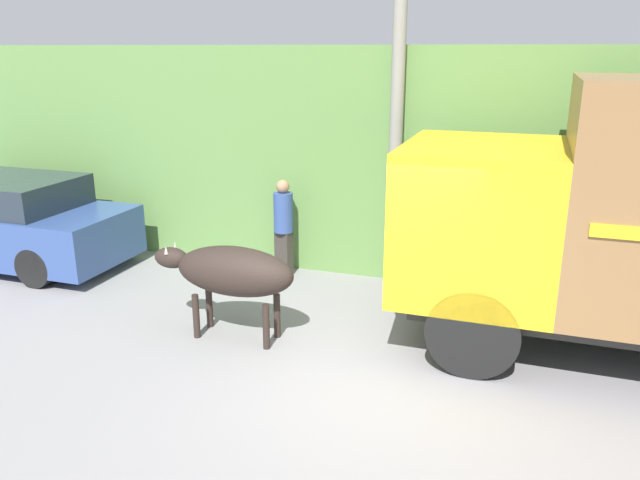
{
  "coord_description": "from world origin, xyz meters",
  "views": [
    {
      "loc": [
        1.71,
        -6.39,
        3.73
      ],
      "look_at": [
        -0.81,
        0.97,
        1.32
      ],
      "focal_mm": 35.0,
      "sensor_mm": 36.0,
      "label": 1
    }
  ],
  "objects": [
    {
      "name": "pedestrian_on_hill",
      "position": [
        -2.13,
        2.93,
        0.91
      ],
      "size": [
        0.4,
        0.4,
        1.65
      ],
      "rotation": [
        0.0,
        0.0,
        2.87
      ],
      "color": "#38332D",
      "rests_on": "ground_plane"
    },
    {
      "name": "building_backdrop",
      "position": [
        -3.3,
        4.68,
        1.34
      ],
      "size": [
        4.66,
        2.7,
        2.65
      ],
      "color": "#8CC69E",
      "rests_on": "ground_plane"
    },
    {
      "name": "brown_cow",
      "position": [
        -1.86,
        0.47,
        0.93
      ],
      "size": [
        2.0,
        0.66,
        1.27
      ],
      "rotation": [
        0.0,
        0.0,
        0.09
      ],
      "color": "#2D231E",
      "rests_on": "ground_plane"
    },
    {
      "name": "utility_pole",
      "position": [
        -0.3,
        3.09,
        2.89
      ],
      "size": [
        0.9,
        0.21,
        5.53
      ],
      "color": "gray",
      "rests_on": "ground_plane"
    },
    {
      "name": "ground_plane",
      "position": [
        0.0,
        0.0,
        0.0
      ],
      "size": [
        60.0,
        60.0,
        0.0
      ],
      "primitive_type": "plane",
      "color": "gray"
    },
    {
      "name": "parked_suv",
      "position": [
        -7.17,
        1.9,
        0.76
      ],
      "size": [
        4.77,
        1.87,
        1.56
      ],
      "rotation": [
        0.0,
        0.0,
        0.02
      ],
      "color": "#334C8C",
      "rests_on": "ground_plane"
    },
    {
      "name": "hillside_embankment",
      "position": [
        0.0,
        6.25,
        1.89
      ],
      "size": [
        32.0,
        5.91,
        3.77
      ],
      "color": "#608C47",
      "rests_on": "ground_plane"
    }
  ]
}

